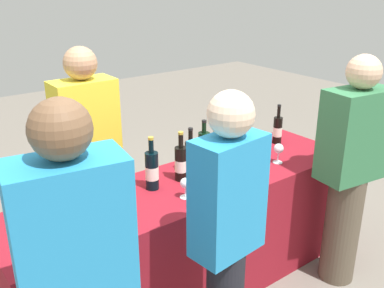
% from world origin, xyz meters
% --- Properties ---
extents(ground_plane, '(12.00, 12.00, 0.00)m').
position_xyz_m(ground_plane, '(0.00, 0.00, 0.00)').
color(ground_plane, slate).
extents(tasting_table, '(2.40, 0.65, 0.80)m').
position_xyz_m(tasting_table, '(0.00, 0.00, 0.40)').
color(tasting_table, maroon).
rests_on(tasting_table, ground_plane).
extents(wine_bottle_0, '(0.07, 0.07, 0.32)m').
position_xyz_m(wine_bottle_0, '(-0.86, 0.16, 0.92)').
color(wine_bottle_0, black).
rests_on(wine_bottle_0, tasting_table).
extents(wine_bottle_1, '(0.08, 0.08, 0.30)m').
position_xyz_m(wine_bottle_1, '(-0.67, 0.09, 0.90)').
color(wine_bottle_1, black).
rests_on(wine_bottle_1, tasting_table).
extents(wine_bottle_2, '(0.08, 0.08, 0.33)m').
position_xyz_m(wine_bottle_2, '(-0.25, 0.07, 0.92)').
color(wine_bottle_2, black).
rests_on(wine_bottle_2, tasting_table).
extents(wine_bottle_3, '(0.08, 0.08, 0.32)m').
position_xyz_m(wine_bottle_3, '(-0.04, 0.06, 0.91)').
color(wine_bottle_3, black).
rests_on(wine_bottle_3, tasting_table).
extents(wine_bottle_4, '(0.07, 0.07, 0.31)m').
position_xyz_m(wine_bottle_4, '(0.07, 0.11, 0.91)').
color(wine_bottle_4, black).
rests_on(wine_bottle_4, tasting_table).
extents(wine_bottle_5, '(0.08, 0.08, 0.31)m').
position_xyz_m(wine_bottle_5, '(0.23, 0.16, 0.91)').
color(wine_bottle_5, black).
rests_on(wine_bottle_5, tasting_table).
extents(wine_bottle_6, '(0.07, 0.07, 0.30)m').
position_xyz_m(wine_bottle_6, '(0.35, 0.16, 0.90)').
color(wine_bottle_6, black).
rests_on(wine_bottle_6, tasting_table).
extents(wine_bottle_7, '(0.07, 0.07, 0.30)m').
position_xyz_m(wine_bottle_7, '(0.93, 0.14, 0.90)').
color(wine_bottle_7, black).
rests_on(wine_bottle_7, tasting_table).
extents(wine_glass_0, '(0.07, 0.07, 0.15)m').
position_xyz_m(wine_glass_0, '(-0.70, -0.15, 0.90)').
color(wine_glass_0, silver).
rests_on(wine_glass_0, tasting_table).
extents(wine_glass_1, '(0.07, 0.07, 0.15)m').
position_xyz_m(wine_glass_1, '(-0.53, -0.10, 0.90)').
color(wine_glass_1, silver).
rests_on(wine_glass_1, tasting_table).
extents(wine_glass_2, '(0.07, 0.07, 0.12)m').
position_xyz_m(wine_glass_2, '(-0.16, -0.15, 0.88)').
color(wine_glass_2, silver).
rests_on(wine_glass_2, tasting_table).
extents(wine_glass_3, '(0.06, 0.06, 0.13)m').
position_xyz_m(wine_glass_3, '(0.26, -0.09, 0.88)').
color(wine_glass_3, silver).
rests_on(wine_glass_3, tasting_table).
extents(wine_glass_4, '(0.06, 0.06, 0.14)m').
position_xyz_m(wine_glass_4, '(0.41, -0.07, 0.90)').
color(wine_glass_4, silver).
rests_on(wine_glass_4, tasting_table).
extents(wine_glass_5, '(0.07, 0.07, 0.14)m').
position_xyz_m(wine_glass_5, '(0.65, -0.12, 0.89)').
color(wine_glass_5, silver).
rests_on(wine_glass_5, tasting_table).
extents(server_pouring, '(0.41, 0.22, 1.59)m').
position_xyz_m(server_pouring, '(-0.39, 0.64, 0.86)').
color(server_pouring, black).
rests_on(server_pouring, ground_plane).
extents(guest_0, '(0.46, 0.30, 1.63)m').
position_xyz_m(guest_0, '(-1.01, -0.60, 0.88)').
color(guest_0, black).
rests_on(guest_0, ground_plane).
extents(guest_1, '(0.36, 0.22, 1.55)m').
position_xyz_m(guest_1, '(-0.29, -0.65, 0.86)').
color(guest_1, black).
rests_on(guest_1, ground_plane).
extents(guest_2, '(0.46, 0.30, 1.57)m').
position_xyz_m(guest_2, '(0.88, -0.53, 0.84)').
color(guest_2, brown).
rests_on(guest_2, ground_plane).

